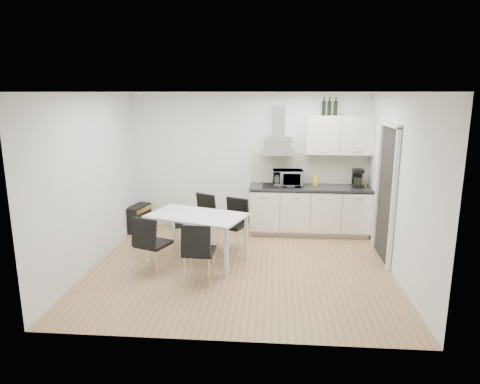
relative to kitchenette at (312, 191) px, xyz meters
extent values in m
plane|color=tan|center=(-1.19, -1.73, -0.83)|extent=(4.50, 4.50, 0.00)
cube|color=silver|center=(-1.19, 0.27, 0.47)|extent=(4.50, 0.10, 2.60)
cube|color=silver|center=(-1.19, -3.73, 0.47)|extent=(4.50, 0.10, 2.60)
cube|color=silver|center=(-3.44, -1.73, 0.47)|extent=(0.10, 4.00, 2.60)
cube|color=silver|center=(1.06, -1.73, 0.47)|extent=(0.10, 4.00, 2.60)
plane|color=white|center=(-1.19, -1.73, 1.77)|extent=(4.50, 4.50, 0.00)
cube|color=white|center=(1.02, -1.18, 0.22)|extent=(0.08, 1.04, 2.10)
cube|color=beige|center=(-0.04, 0.01, -0.78)|extent=(2.16, 0.52, 0.10)
cube|color=silver|center=(-0.04, -0.03, -0.35)|extent=(2.20, 0.60, 0.76)
cube|color=#262629|center=(-0.04, -0.04, 0.07)|extent=(2.22, 0.64, 0.04)
cube|color=beige|center=(-0.04, 0.25, 0.38)|extent=(2.20, 0.02, 0.58)
cube|color=silver|center=(0.46, 0.09, 1.02)|extent=(1.20, 0.35, 0.70)
cube|color=silver|center=(-0.64, 0.05, 0.82)|extent=(0.60, 0.46, 0.30)
cube|color=silver|center=(-0.64, 0.16, 1.27)|extent=(0.22, 0.20, 0.55)
imported|color=silver|center=(-0.46, -0.05, 0.27)|extent=(0.56, 0.33, 0.37)
cube|color=yellow|center=(0.06, 0.07, 0.18)|extent=(0.08, 0.04, 0.18)
cylinder|color=brown|center=(0.89, -0.08, 0.14)|extent=(0.04, 0.04, 0.11)
cylinder|color=#4C6626|center=(0.95, -0.08, 0.14)|extent=(0.04, 0.04, 0.11)
cylinder|color=black|center=(0.16, 0.09, 1.53)|extent=(0.07, 0.07, 0.32)
cylinder|color=black|center=(0.26, 0.09, 1.53)|extent=(0.07, 0.07, 0.32)
cylinder|color=black|center=(0.37, 0.09, 1.53)|extent=(0.07, 0.07, 0.32)
cube|color=white|center=(-1.90, -1.49, -0.10)|extent=(1.66, 1.26, 0.03)
cube|color=white|center=(-2.66, -1.62, -0.47)|extent=(0.06, 0.06, 0.72)
cube|color=white|center=(-1.37, -2.06, -0.47)|extent=(0.06, 0.06, 0.72)
cube|color=white|center=(-2.42, -0.92, -0.47)|extent=(0.06, 0.06, 0.72)
cube|color=white|center=(-1.13, -1.36, -0.47)|extent=(0.06, 0.06, 0.72)
cube|color=black|center=(-3.30, -0.08, -0.58)|extent=(0.37, 0.63, 0.49)
cube|color=gold|center=(-3.17, -0.08, -0.41)|extent=(0.12, 0.52, 0.08)
cube|color=black|center=(-2.60, 0.17, -0.67)|extent=(0.24, 0.23, 0.32)
camera|label=1|loc=(-0.71, -7.81, 1.75)|focal=32.00mm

